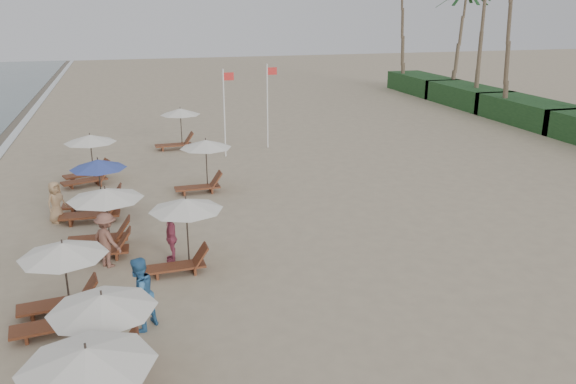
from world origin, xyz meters
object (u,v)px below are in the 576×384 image
object	(u,v)px
inland_station_2	(177,125)
beachgoer_mid_a	(139,294)
lounger_station_5	(87,159)
beachgoer_mid_b	(107,240)
beachgoer_far_b	(56,202)
flag_pole_near	(225,109)
lounger_station_2	(57,285)
inland_station_0	(182,225)
inland_station_1	(202,160)
lounger_station_4	(92,192)
beachgoer_far_a	(171,237)
lounger_station_1	(95,340)
lounger_station_3	(101,220)

from	to	relation	value
inland_station_2	beachgoer_mid_a	xyz separation A→B (m)	(-2.77, -19.17, -0.39)
lounger_station_5	beachgoer_mid_a	xyz separation A→B (m)	(1.80, -13.56, -0.16)
beachgoer_mid_b	beachgoer_far_b	bearing A→B (deg)	-17.86
inland_station_2	flag_pole_near	world-z (taller)	flag_pole_near
inland_station_2	beachgoer_mid_a	bearing A→B (deg)	-98.22
lounger_station_2	lounger_station_5	distance (m)	12.71
flag_pole_near	inland_station_0	bearing A→B (deg)	-105.21
inland_station_0	beachgoer_mid_b	size ratio (longest dim) A/B	1.46
lounger_station_2	inland_station_0	world-z (taller)	inland_station_0
inland_station_0	inland_station_1	xyz separation A→B (m)	(1.65, 7.74, -0.06)
lounger_station_4	flag_pole_near	size ratio (longest dim) A/B	0.58
inland_station_1	beachgoer_far_b	world-z (taller)	inland_station_1
lounger_station_5	flag_pole_near	distance (m)	7.67
beachgoer_mid_b	beachgoer_far_a	world-z (taller)	beachgoer_mid_b
beachgoer_far_a	lounger_station_1	bearing A→B (deg)	-13.27
beachgoer_mid_b	flag_pole_near	xyz separation A→B (m)	(5.89, 12.62, 1.68)
lounger_station_5	lounger_station_2	bearing A→B (deg)	-90.68
lounger_station_1	flag_pole_near	size ratio (longest dim) A/B	0.55
inland_station_0	beachgoer_far_b	xyz separation A→B (m)	(-4.09, 5.41, -0.67)
lounger_station_3	lounger_station_4	distance (m)	3.60
lounger_station_5	inland_station_1	xyz separation A→B (m)	(4.85, -2.66, 0.27)
lounger_station_4	lounger_station_5	xyz separation A→B (m)	(-0.40, 4.74, 0.14)
beachgoer_far_a	lounger_station_3	bearing A→B (deg)	-115.58
lounger_station_3	beachgoer_far_a	world-z (taller)	lounger_station_3
beachgoer_far_b	inland_station_1	bearing A→B (deg)	-24.37
inland_station_1	lounger_station_4	bearing A→B (deg)	-154.98
beachgoer_far_b	lounger_station_4	bearing A→B (deg)	-35.45
beachgoer_mid_b	beachgoer_far_a	distance (m)	1.94
inland_station_2	flag_pole_near	bearing A→B (deg)	-47.50
lounger_station_3	inland_station_2	distance (m)	14.43
inland_station_0	lounger_station_5	bearing A→B (deg)	107.08
lounger_station_5	inland_station_0	xyz separation A→B (m)	(3.20, -10.40, 0.34)
lounger_station_1	lounger_station_3	size ratio (longest dim) A/B	0.95
lounger_station_4	inland_station_0	world-z (taller)	lounger_station_4
beachgoer_far_a	flag_pole_near	size ratio (longest dim) A/B	0.33
lounger_station_3	lounger_station_4	world-z (taller)	lounger_station_4
lounger_station_4	beachgoer_far_a	size ratio (longest dim) A/B	1.73
beachgoer_mid_a	beachgoer_mid_b	xyz separation A→B (m)	(-0.83, 4.05, -0.08)
lounger_station_2	inland_station_1	distance (m)	11.23
lounger_station_1	lounger_station_4	distance (m)	10.89
lounger_station_5	inland_station_2	xyz separation A→B (m)	(4.57, 5.61, 0.22)
beachgoer_mid_a	flag_pole_near	world-z (taller)	flag_pole_near
lounger_station_5	beachgoer_mid_b	size ratio (longest dim) A/B	1.51
lounger_station_3	lounger_station_4	xyz separation A→B (m)	(-0.40, 3.57, -0.15)
beachgoer_mid_a	flag_pole_near	bearing A→B (deg)	-150.58
lounger_station_3	lounger_station_2	bearing A→B (deg)	-102.11
beachgoer_mid_a	beachgoer_mid_b	bearing A→B (deg)	-122.15
beachgoer_far_a	beachgoer_mid_a	bearing A→B (deg)	-9.94
lounger_station_1	lounger_station_3	distance (m)	7.30
flag_pole_near	inland_station_1	bearing A→B (deg)	-109.29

